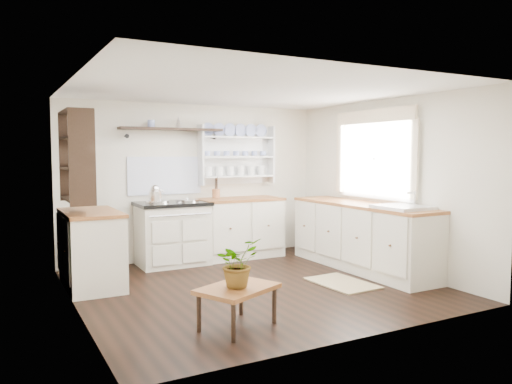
% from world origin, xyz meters
% --- Properties ---
extents(floor, '(4.00, 3.80, 0.01)m').
position_xyz_m(floor, '(0.00, 0.00, 0.00)').
color(floor, black).
rests_on(floor, ground).
extents(wall_back, '(4.00, 0.02, 2.30)m').
position_xyz_m(wall_back, '(0.00, 1.90, 1.15)').
color(wall_back, silver).
rests_on(wall_back, ground).
extents(wall_right, '(0.02, 3.80, 2.30)m').
position_xyz_m(wall_right, '(2.00, 0.00, 1.15)').
color(wall_right, silver).
rests_on(wall_right, ground).
extents(wall_left, '(0.02, 3.80, 2.30)m').
position_xyz_m(wall_left, '(-2.00, 0.00, 1.15)').
color(wall_left, silver).
rests_on(wall_left, ground).
extents(ceiling, '(4.00, 3.80, 0.01)m').
position_xyz_m(ceiling, '(0.00, 0.00, 2.30)').
color(ceiling, white).
rests_on(ceiling, wall_back).
extents(window, '(0.08, 1.55, 1.22)m').
position_xyz_m(window, '(1.95, 0.15, 1.56)').
color(window, white).
rests_on(window, wall_right).
extents(aga_cooker, '(1.00, 0.69, 0.92)m').
position_xyz_m(aga_cooker, '(-0.47, 1.57, 0.45)').
color(aga_cooker, beige).
rests_on(aga_cooker, floor).
extents(back_cabinets, '(1.27, 0.63, 0.90)m').
position_xyz_m(back_cabinets, '(0.60, 1.60, 0.46)').
color(back_cabinets, beige).
rests_on(back_cabinets, floor).
extents(right_cabinets, '(0.62, 2.43, 0.90)m').
position_xyz_m(right_cabinets, '(1.70, 0.10, 0.46)').
color(right_cabinets, beige).
rests_on(right_cabinets, floor).
extents(belfast_sink, '(0.55, 0.60, 0.45)m').
position_xyz_m(belfast_sink, '(1.70, -0.65, 0.80)').
color(belfast_sink, white).
rests_on(belfast_sink, right_cabinets).
extents(left_cabinets, '(0.62, 1.13, 0.90)m').
position_xyz_m(left_cabinets, '(-1.70, 0.90, 0.46)').
color(left_cabinets, beige).
rests_on(left_cabinets, floor).
extents(plate_rack, '(1.20, 0.22, 0.90)m').
position_xyz_m(plate_rack, '(0.65, 1.86, 1.56)').
color(plate_rack, white).
rests_on(plate_rack, wall_back).
extents(high_shelf, '(1.50, 0.29, 0.16)m').
position_xyz_m(high_shelf, '(-0.40, 1.78, 1.91)').
color(high_shelf, black).
rests_on(high_shelf, wall_back).
extents(left_shelving, '(0.28, 0.80, 1.05)m').
position_xyz_m(left_shelving, '(-1.84, 0.90, 1.55)').
color(left_shelving, black).
rests_on(left_shelving, wall_left).
extents(kettle, '(0.17, 0.17, 0.21)m').
position_xyz_m(kettle, '(-0.75, 1.45, 1.04)').
color(kettle, silver).
rests_on(kettle, aga_cooker).
extents(utensil_crock, '(0.11, 0.11, 0.13)m').
position_xyz_m(utensil_crock, '(0.24, 1.68, 0.98)').
color(utensil_crock, '#9D6039').
rests_on(utensil_crock, back_cabinets).
extents(center_table, '(0.84, 0.74, 0.38)m').
position_xyz_m(center_table, '(-0.79, -1.17, 0.33)').
color(center_table, brown).
rests_on(center_table, floor).
extents(potted_plant, '(0.49, 0.46, 0.44)m').
position_xyz_m(potted_plant, '(-0.79, -1.17, 0.59)').
color(potted_plant, '#3F7233').
rests_on(potted_plant, center_table).
extents(floor_rug, '(0.59, 0.88, 0.02)m').
position_xyz_m(floor_rug, '(0.99, -0.40, 0.01)').
color(floor_rug, '#988258').
rests_on(floor_rug, floor).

